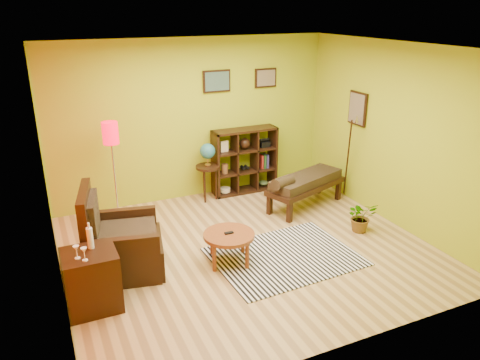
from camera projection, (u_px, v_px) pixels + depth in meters
name	position (u px, v px, depth m)	size (l,w,h in m)	color
ground	(247.00, 249.00, 6.72)	(5.00, 5.00, 0.00)	tan
room_shell	(241.00, 127.00, 6.06)	(5.04, 4.54, 2.82)	#9CAF1A
zebra_rug	(285.00, 256.00, 6.50)	(1.94, 1.47, 0.01)	white
coffee_table	(229.00, 237.00, 6.26)	(0.69, 0.69, 0.44)	brown
armchair	(119.00, 246.00, 6.07)	(1.13, 1.12, 1.16)	black
side_cabinet	(92.00, 280.00, 5.31)	(0.60, 0.54, 1.02)	black
floor_lamp	(111.00, 142.00, 7.06)	(0.25, 0.25, 1.65)	silver
globe_table	(208.00, 158.00, 8.13)	(0.43, 0.43, 1.05)	black
cube_shelf	(245.00, 161.00, 8.59)	(1.20, 0.35, 1.20)	black
bench	(304.00, 183.00, 7.94)	(1.61, 1.02, 0.70)	black
potted_plant	(361.00, 220.00, 7.19)	(0.44, 0.49, 0.38)	#26661E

